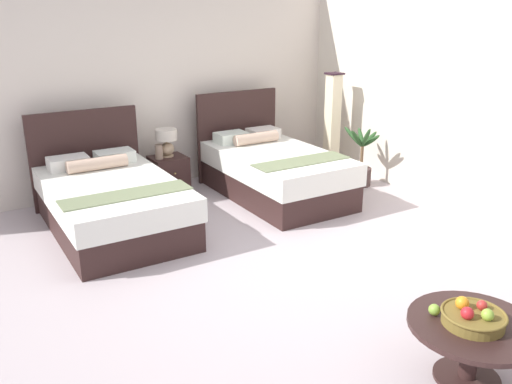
{
  "coord_description": "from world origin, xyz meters",
  "views": [
    {
      "loc": [
        -2.74,
        -3.91,
        2.41
      ],
      "look_at": [
        0.03,
        0.51,
        0.61
      ],
      "focal_mm": 37.9,
      "sensor_mm": 36.0,
      "label": 1
    }
  ],
  "objects_px": {
    "floor_lamp_corner": "(332,124)",
    "table_lamp": "(166,140)",
    "potted_palm": "(361,167)",
    "bed_near_window": "(111,202)",
    "nightstand": "(169,175)",
    "loose_apple": "(434,310)",
    "bed_near_corner": "(274,171)",
    "fruit_bowl": "(473,317)",
    "coffee_table": "(473,337)",
    "vase": "(159,152)"
  },
  "relations": [
    {
      "from": "bed_near_window",
      "to": "nightstand",
      "type": "bearing_deg",
      "value": 38.09
    },
    {
      "from": "table_lamp",
      "to": "potted_palm",
      "type": "height_order",
      "value": "potted_palm"
    },
    {
      "from": "fruit_bowl",
      "to": "bed_near_corner",
      "type": "bearing_deg",
      "value": 75.23
    },
    {
      "from": "bed_near_window",
      "to": "table_lamp",
      "type": "xyz_separation_m",
      "value": [
        1.05,
        0.84,
        0.4
      ]
    },
    {
      "from": "bed_near_window",
      "to": "bed_near_corner",
      "type": "relative_size",
      "value": 1.0
    },
    {
      "from": "potted_palm",
      "to": "loose_apple",
      "type": "bearing_deg",
      "value": -125.91
    },
    {
      "from": "table_lamp",
      "to": "floor_lamp_corner",
      "type": "xyz_separation_m",
      "value": [
        2.45,
        -0.45,
        0.02
      ]
    },
    {
      "from": "table_lamp",
      "to": "bed_near_corner",
      "type": "bearing_deg",
      "value": -36.42
    },
    {
      "from": "nightstand",
      "to": "potted_palm",
      "type": "distance_m",
      "value": 2.67
    },
    {
      "from": "fruit_bowl",
      "to": "potted_palm",
      "type": "relative_size",
      "value": 0.47
    },
    {
      "from": "loose_apple",
      "to": "bed_near_corner",
      "type": "bearing_deg",
      "value": 72.64
    },
    {
      "from": "table_lamp",
      "to": "fruit_bowl",
      "type": "bearing_deg",
      "value": -88.42
    },
    {
      "from": "coffee_table",
      "to": "floor_lamp_corner",
      "type": "relative_size",
      "value": 0.57
    },
    {
      "from": "table_lamp",
      "to": "loose_apple",
      "type": "xyz_separation_m",
      "value": [
        0.01,
        -4.48,
        -0.25
      ]
    },
    {
      "from": "nightstand",
      "to": "loose_apple",
      "type": "height_order",
      "value": "loose_apple"
    },
    {
      "from": "bed_near_corner",
      "to": "fruit_bowl",
      "type": "xyz_separation_m",
      "value": [
        -1.01,
        -3.85,
        0.15
      ]
    },
    {
      "from": "bed_near_window",
      "to": "nightstand",
      "type": "height_order",
      "value": "bed_near_window"
    },
    {
      "from": "floor_lamp_corner",
      "to": "potted_palm",
      "type": "xyz_separation_m",
      "value": [
        -0.02,
        -0.69,
        -0.48
      ]
    },
    {
      "from": "nightstand",
      "to": "floor_lamp_corner",
      "type": "height_order",
      "value": "floor_lamp_corner"
    },
    {
      "from": "bed_near_window",
      "to": "vase",
      "type": "bearing_deg",
      "value": 40.64
    },
    {
      "from": "floor_lamp_corner",
      "to": "table_lamp",
      "type": "bearing_deg",
      "value": 169.55
    },
    {
      "from": "nightstand",
      "to": "table_lamp",
      "type": "bearing_deg",
      "value": 90.0
    },
    {
      "from": "vase",
      "to": "loose_apple",
      "type": "distance_m",
      "value": 4.42
    },
    {
      "from": "bed_near_corner",
      "to": "table_lamp",
      "type": "relative_size",
      "value": 5.8
    },
    {
      "from": "bed_near_window",
      "to": "fruit_bowl",
      "type": "bearing_deg",
      "value": -72.96
    },
    {
      "from": "bed_near_corner",
      "to": "potted_palm",
      "type": "bearing_deg",
      "value": -13.11
    },
    {
      "from": "potted_palm",
      "to": "bed_near_window",
      "type": "bearing_deg",
      "value": 175.08
    },
    {
      "from": "bed_near_corner",
      "to": "vase",
      "type": "relative_size",
      "value": 10.99
    },
    {
      "from": "bed_near_window",
      "to": "loose_apple",
      "type": "bearing_deg",
      "value": -73.79
    },
    {
      "from": "table_lamp",
      "to": "coffee_table",
      "type": "xyz_separation_m",
      "value": [
        0.15,
        -4.69,
        -0.4
      ]
    },
    {
      "from": "vase",
      "to": "loose_apple",
      "type": "height_order",
      "value": "vase"
    },
    {
      "from": "loose_apple",
      "to": "floor_lamp_corner",
      "type": "xyz_separation_m",
      "value": [
        2.44,
        4.03,
        0.27
      ]
    },
    {
      "from": "potted_palm",
      "to": "bed_near_corner",
      "type": "bearing_deg",
      "value": 166.89
    },
    {
      "from": "bed_near_window",
      "to": "coffee_table",
      "type": "bearing_deg",
      "value": -72.63
    },
    {
      "from": "floor_lamp_corner",
      "to": "bed_near_window",
      "type": "bearing_deg",
      "value": -173.61
    },
    {
      "from": "bed_near_corner",
      "to": "potted_palm",
      "type": "xyz_separation_m",
      "value": [
        1.28,
        -0.3,
        -0.07
      ]
    },
    {
      "from": "bed_near_corner",
      "to": "coffee_table",
      "type": "distance_m",
      "value": 3.97
    },
    {
      "from": "potted_palm",
      "to": "vase",
      "type": "bearing_deg",
      "value": 157.1
    },
    {
      "from": "nightstand",
      "to": "table_lamp",
      "type": "distance_m",
      "value": 0.48
    },
    {
      "from": "coffee_table",
      "to": "fruit_bowl",
      "type": "height_order",
      "value": "fruit_bowl"
    },
    {
      "from": "table_lamp",
      "to": "floor_lamp_corner",
      "type": "height_order",
      "value": "floor_lamp_corner"
    },
    {
      "from": "loose_apple",
      "to": "coffee_table",
      "type": "bearing_deg",
      "value": -55.23
    },
    {
      "from": "coffee_table",
      "to": "potted_palm",
      "type": "xyz_separation_m",
      "value": [
        2.27,
        3.55,
        -0.06
      ]
    },
    {
      "from": "coffee_table",
      "to": "loose_apple",
      "type": "bearing_deg",
      "value": 124.77
    },
    {
      "from": "table_lamp",
      "to": "fruit_bowl",
      "type": "relative_size",
      "value": 0.89
    },
    {
      "from": "floor_lamp_corner",
      "to": "potted_palm",
      "type": "height_order",
      "value": "floor_lamp_corner"
    },
    {
      "from": "bed_near_window",
      "to": "potted_palm",
      "type": "bearing_deg",
      "value": -4.92
    },
    {
      "from": "nightstand",
      "to": "bed_near_window",
      "type": "bearing_deg",
      "value": -141.91
    },
    {
      "from": "bed_near_window",
      "to": "floor_lamp_corner",
      "type": "bearing_deg",
      "value": 6.39
    },
    {
      "from": "bed_near_corner",
      "to": "coffee_table",
      "type": "relative_size",
      "value": 2.49
    }
  ]
}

